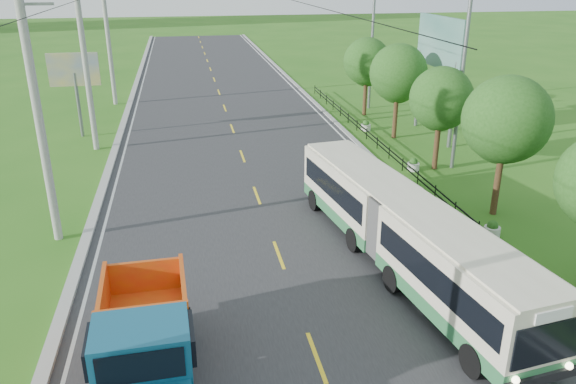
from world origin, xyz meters
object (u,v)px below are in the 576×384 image
object	(u,v)px
planter_far	(366,126)
billboard_left	(74,75)
planter_near	(492,230)
billboard_right	(439,50)
tree_fourth	(441,102)
tree_fifth	(398,76)
tree_third	(505,124)
pole_far	(109,37)
dump_truck	(144,345)
bus	(403,228)
tree_back	(367,64)
pole_mid	(86,62)
planter_mid	(413,165)
streetlight_mid	(459,76)
streetlight_far	(370,42)
pole_near	(39,112)

from	to	relation	value
planter_far	billboard_left	distance (m)	18.56
planter_near	billboard_right	bearing A→B (deg)	75.20
tree_fourth	tree_fifth	bearing A→B (deg)	90.00
tree_third	billboard_left	bearing A→B (deg)	140.67
pole_far	tree_fourth	world-z (taller)	pole_far
tree_fifth	dump_truck	world-z (taller)	tree_fifth
tree_fifth	bus	xyz separation A→B (m)	(-5.79, -15.90, -2.26)
planter_near	tree_third	bearing A→B (deg)	59.59
tree_back	planter_far	world-z (taller)	tree_back
tree_fifth	pole_mid	bearing A→B (deg)	177.29
tree_third	bus	xyz separation A→B (m)	(-5.79, -3.90, -2.39)
planter_mid	bus	bearing A→B (deg)	-114.91
tree_third	tree_fifth	size ratio (longest dim) A/B	1.03
pole_mid	tree_back	distance (m)	18.89
tree_fifth	streetlight_mid	distance (m)	6.28
planter_far	bus	xyz separation A→B (m)	(-4.53, -17.76, 1.31)
streetlight_far	tree_fourth	bearing A→B (deg)	-93.25
billboard_left	dump_truck	bearing A→B (deg)	-78.35
planter_far	billboard_left	world-z (taller)	billboard_left
planter_mid	tree_fifth	bearing A→B (deg)	78.44
pole_near	pole_far	xyz separation A→B (m)	(0.00, 24.00, 0.00)
pole_far	bus	world-z (taller)	pole_far
pole_far	billboard_left	distance (m)	9.17
tree_fifth	dump_truck	size ratio (longest dim) A/B	0.94
billboard_right	pole_mid	bearing A→B (deg)	177.22
pole_near	tree_back	distance (m)	24.98
tree_fifth	planter_near	bearing A→B (deg)	-95.08
billboard_left	billboard_right	world-z (taller)	billboard_right
tree_back	streetlight_far	distance (m)	2.37
dump_truck	pole_mid	bearing A→B (deg)	98.08
tree_fifth	planter_mid	xyz separation A→B (m)	(-1.26, -6.14, -3.57)
tree_third	pole_far	bearing A→B (deg)	126.09
pole_mid	tree_third	world-z (taller)	pole_mid
pole_mid	bus	size ratio (longest dim) A/B	0.72
tree_fourth	billboard_left	distance (m)	21.72
planter_mid	billboard_right	size ratio (longest dim) A/B	0.09
pole_near	dump_truck	bearing A→B (deg)	-68.17
tree_third	dump_truck	world-z (taller)	tree_third
planter_near	planter_far	size ratio (longest dim) A/B	1.00
pole_mid	streetlight_far	size ratio (longest dim) A/B	1.10
pole_mid	dump_truck	world-z (taller)	pole_mid
pole_far	planter_near	world-z (taller)	pole_far
pole_far	tree_fourth	xyz separation A→B (m)	(18.12, -18.86, -1.51)
pole_near	planter_near	xyz separation A→B (m)	(16.86, -3.00, -4.81)
planter_near	bus	world-z (taller)	bus
planter_mid	dump_truck	size ratio (longest dim) A/B	0.11
pole_mid	pole_far	world-z (taller)	same
tree_fourth	tree_back	world-z (taller)	tree_back
pole_far	dump_truck	world-z (taller)	pole_far
streetlight_mid	planter_mid	distance (m)	5.05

